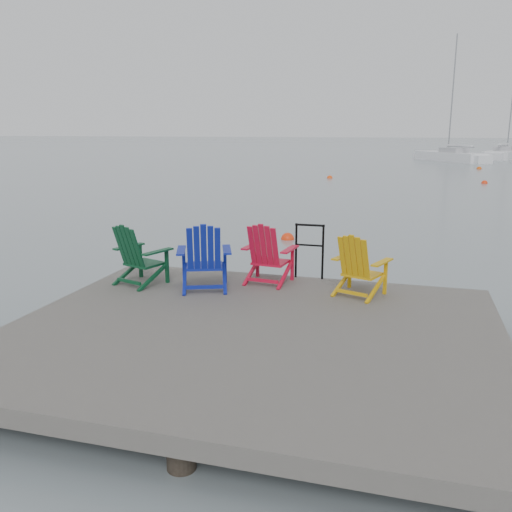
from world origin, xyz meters
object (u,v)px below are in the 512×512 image
(handrail, at_px, (309,246))
(buoy_c, at_px, (484,183))
(buoy_a, at_px, (288,239))
(chair_green, at_px, (138,254))
(chair_yellow, at_px, (359,265))
(chair_blue, at_px, (204,256))
(buoy_b, at_px, (330,178))
(sailboat_mid, at_px, (505,155))
(chair_red, at_px, (268,253))
(sailboat_near, at_px, (451,157))
(buoy_d, at_px, (479,169))

(handrail, relative_size, buoy_c, 2.67)
(buoy_a, bearing_deg, buoy_c, 68.88)
(handrail, distance_m, chair_green, 2.73)
(chair_yellow, relative_size, buoy_a, 2.56)
(chair_blue, bearing_deg, buoy_b, 73.18)
(chair_green, bearing_deg, buoy_b, 111.05)
(chair_blue, xyz_separation_m, chair_yellow, (2.28, 0.32, -0.05))
(buoy_a, relative_size, buoy_b, 1.05)
(handrail, xyz_separation_m, sailboat_mid, (10.60, 52.27, -0.69))
(chair_green, relative_size, chair_blue, 0.93)
(handrail, height_order, chair_red, chair_red)
(buoy_b, xyz_separation_m, buoy_c, (8.61, -0.92, 0.00))
(buoy_b, bearing_deg, sailboat_mid, 63.62)
(buoy_b, bearing_deg, sailboat_near, 69.06)
(chair_green, distance_m, chair_yellow, 3.38)
(sailboat_near, height_order, buoy_c, sailboat_near)
(chair_blue, xyz_separation_m, buoy_a, (-0.17, 6.53, -1.02))
(chair_green, relative_size, chair_red, 0.99)
(chair_blue, height_order, chair_yellow, chair_blue)
(buoy_d, bearing_deg, sailboat_near, 97.59)
(buoy_a, bearing_deg, chair_green, -98.01)
(handrail, xyz_separation_m, buoy_a, (-1.58, 5.46, -1.04))
(buoy_b, distance_m, buoy_c, 8.66)
(chair_red, bearing_deg, handrail, 46.35)
(chair_red, relative_size, sailboat_near, 0.08)
(chair_yellow, bearing_deg, buoy_a, 131.86)
(chair_yellow, relative_size, buoy_c, 2.72)
(chair_blue, relative_size, buoy_c, 3.04)
(handrail, relative_size, sailboat_near, 0.08)
(handrail, bearing_deg, chair_green, -156.29)
(chair_red, bearing_deg, chair_yellow, -4.19)
(sailboat_mid, distance_m, buoy_b, 31.10)
(chair_blue, relative_size, buoy_b, 3.01)
(buoy_b, bearing_deg, chair_green, -88.38)
(chair_red, distance_m, buoy_c, 24.72)
(chair_red, height_order, buoy_c, chair_red)
(chair_yellow, distance_m, buoy_c, 24.69)
(chair_red, height_order, sailboat_near, sailboat_near)
(chair_green, height_order, chair_red, chair_red)
(chair_red, distance_m, sailboat_mid, 53.92)
(chair_green, xyz_separation_m, buoy_c, (7.89, 24.60, -0.98))
(chair_blue, distance_m, buoy_c, 25.52)
(chair_blue, distance_m, chair_yellow, 2.30)
(chair_red, xyz_separation_m, chair_yellow, (1.44, -0.28, -0.02))
(handrail, xyz_separation_m, chair_yellow, (0.87, -0.75, -0.08))
(buoy_b, distance_m, buoy_d, 14.43)
(chair_blue, bearing_deg, buoy_c, 53.65)
(buoy_b, bearing_deg, chair_red, -83.93)
(sailboat_near, distance_m, sailboat_mid, 8.64)
(chair_yellow, distance_m, sailboat_mid, 53.92)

